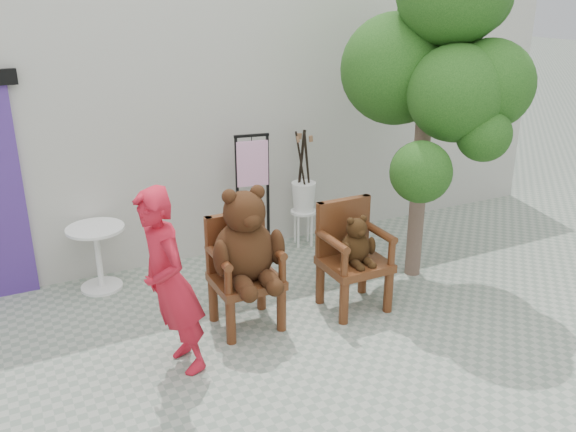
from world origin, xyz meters
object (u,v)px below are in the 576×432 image
object	(u,v)px
person	(170,283)
display_stand	(253,213)
chair_small	(352,249)
stool_bucket	(304,196)
chair_big	(245,251)
tree	(438,49)
cafe_table	(98,250)

from	to	relation	value
person	display_stand	bearing A→B (deg)	131.35
chair_small	display_stand	world-z (taller)	display_stand
display_stand	chair_small	bearing A→B (deg)	-63.85
chair_small	stool_bucket	world-z (taller)	stool_bucket
display_stand	stool_bucket	xyz separation A→B (m)	(0.73, 0.12, 0.06)
chair_big	tree	xyz separation A→B (m)	(2.26, 0.24, 1.68)
chair_small	tree	distance (m)	2.20
stool_bucket	tree	size ratio (longest dim) A/B	0.40
chair_small	cafe_table	bearing A→B (deg)	145.55
cafe_table	stool_bucket	world-z (taller)	stool_bucket
chair_big	cafe_table	distance (m)	1.82
cafe_table	stool_bucket	bearing A→B (deg)	1.63
chair_big	cafe_table	bearing A→B (deg)	128.19
display_stand	stool_bucket	bearing A→B (deg)	19.17
display_stand	chair_big	bearing A→B (deg)	-106.60
chair_big	display_stand	world-z (taller)	display_stand
chair_small	person	xyz separation A→B (m)	(-1.93, -0.30, 0.20)
cafe_table	person	bearing A→B (deg)	-81.28
cafe_table	chair_small	bearing A→B (deg)	-34.45
chair_small	person	distance (m)	1.96
person	chair_big	bearing A→B (deg)	107.78
stool_bucket	tree	xyz separation A→B (m)	(0.87, -1.23, 1.81)
tree	display_stand	bearing A→B (deg)	145.19
chair_small	stool_bucket	distance (m)	1.61
chair_big	person	bearing A→B (deg)	-153.95
chair_small	person	bearing A→B (deg)	-171.29
person	cafe_table	xyz separation A→B (m)	(-0.28, 1.81, -0.38)
chair_big	tree	size ratio (longest dim) A/B	0.39
stool_bucket	chair_big	bearing A→B (deg)	-133.42
chair_big	display_stand	xyz separation A→B (m)	(0.67, 1.35, -0.19)
chair_small	display_stand	xyz separation A→B (m)	(-0.43, 1.46, -0.04)
person	stool_bucket	distance (m)	2.91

